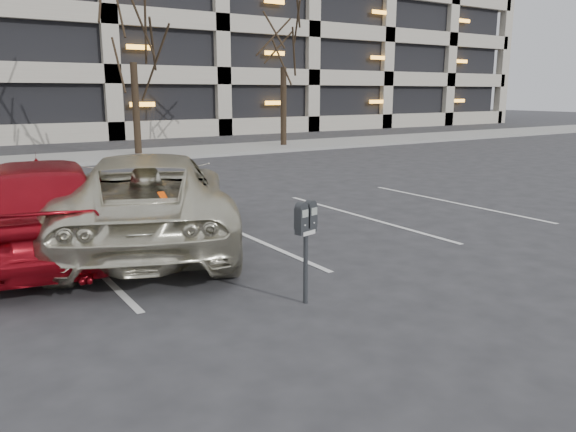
% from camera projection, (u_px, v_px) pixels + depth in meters
% --- Properties ---
extents(ground, '(140.00, 140.00, 0.00)m').
position_uv_depth(ground, '(235.00, 285.00, 7.58)').
color(ground, '#28282B').
rests_on(ground, ground).
extents(sidewalk, '(80.00, 4.00, 0.12)m').
position_uv_depth(sidewalk, '(32.00, 161.00, 20.66)').
color(sidewalk, gray).
rests_on(sidewalk, ground).
extents(stall_lines, '(16.90, 5.20, 0.00)m').
position_uv_depth(stall_lines, '(86.00, 259.00, 8.71)').
color(stall_lines, silver).
rests_on(stall_lines, ground).
extents(tree_c, '(3.61, 3.61, 8.20)m').
position_uv_depth(tree_c, '(130.00, 2.00, 21.53)').
color(tree_c, black).
rests_on(tree_c, ground).
extents(tree_d, '(3.59, 3.59, 8.17)m').
position_uv_depth(tree_d, '(283.00, 16.00, 25.26)').
color(tree_d, black).
rests_on(tree_d, ground).
extents(parking_meter, '(0.34, 0.20, 1.25)m').
position_uv_depth(parking_meter, '(306.00, 227.00, 6.71)').
color(parking_meter, black).
rests_on(parking_meter, ground).
extents(suv_silver, '(4.49, 6.20, 1.57)m').
position_uv_depth(suv_silver, '(148.00, 199.00, 9.41)').
color(suv_silver, beige).
rests_on(suv_silver, ground).
extents(car_red, '(2.74, 5.08, 1.64)m').
position_uv_depth(car_red, '(40.00, 205.00, 8.74)').
color(car_red, maroon).
rests_on(car_red, ground).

